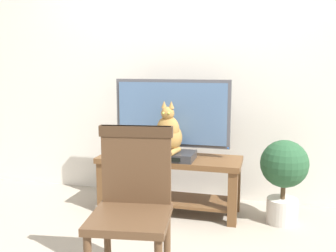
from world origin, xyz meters
TOP-DOWN VIEW (x-y plane):
  - ground_plane at (0.00, 0.00)m, footprint 12.00×12.00m
  - back_wall at (0.00, 0.97)m, footprint 7.00×0.12m
  - tv_stand at (-0.08, 0.47)m, footprint 1.18×0.42m
  - tv at (-0.08, 0.56)m, footprint 0.97×0.20m
  - media_box at (-0.06, 0.40)m, footprint 0.41×0.26m
  - cat at (-0.06, 0.38)m, footprint 0.21×0.28m
  - wooden_chair at (0.02, -0.69)m, footprint 0.46×0.46m
  - book_stack at (-0.47, 0.45)m, footprint 0.23×0.15m
  - potted_plant at (0.83, 0.47)m, footprint 0.37×0.37m

SIDE VIEW (x-z plane):
  - ground_plane at x=0.00m, z-range 0.00..0.00m
  - tv_stand at x=-0.08m, z-range 0.09..0.56m
  - potted_plant at x=0.83m, z-range 0.07..0.73m
  - book_stack at x=-0.47m, z-range 0.47..0.53m
  - media_box at x=-0.06m, z-range 0.47..0.53m
  - wooden_chair at x=0.02m, z-range 0.07..0.97m
  - cat at x=-0.06m, z-range 0.48..0.89m
  - tv at x=-0.08m, z-range 0.49..1.12m
  - back_wall at x=0.00m, z-range 0.00..2.80m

